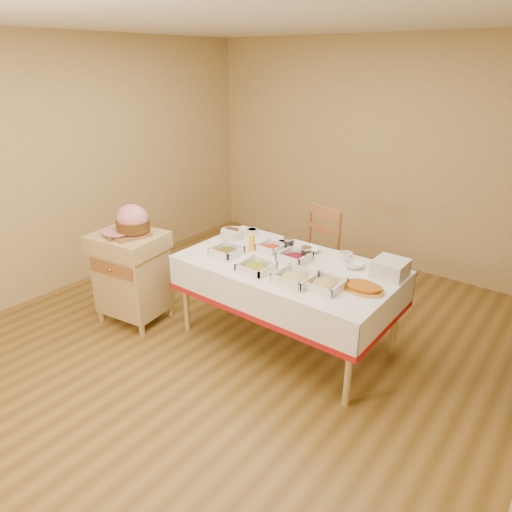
{
  "coord_description": "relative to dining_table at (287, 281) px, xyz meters",
  "views": [
    {
      "loc": [
        2.23,
        -2.61,
        2.32
      ],
      "look_at": [
        0.04,
        0.2,
        0.79
      ],
      "focal_mm": 32.0,
      "sensor_mm": 36.0,
      "label": 1
    }
  ],
  "objects": [
    {
      "name": "serving_dish_e",
      "position": [
        -0.27,
        0.13,
        0.19
      ],
      "size": [
        0.21,
        0.2,
        0.1
      ],
      "color": "white",
      "rests_on": "dining_table"
    },
    {
      "name": "mustard_bottle",
      "position": [
        -0.42,
        0.04,
        0.24
      ],
      "size": [
        0.06,
        0.06,
        0.18
      ],
      "color": "yellow",
      "rests_on": "dining_table"
    },
    {
      "name": "small_bowl_right",
      "position": [
        0.34,
        0.37,
        0.2
      ],
      "size": [
        0.12,
        0.12,
        0.06
      ],
      "color": "white",
      "rests_on": "dining_table"
    },
    {
      "name": "butcher_cart",
      "position": [
        -1.37,
        -0.58,
        -0.1
      ],
      "size": [
        0.69,
        0.6,
        0.87
      ],
      "color": "tan",
      "rests_on": "ground"
    },
    {
      "name": "dining_table",
      "position": [
        0.0,
        0.0,
        0.0
      ],
      "size": [
        1.82,
        1.02,
        0.76
      ],
      "color": "tan",
      "rests_on": "ground"
    },
    {
      "name": "small_bowl_mid",
      "position": [
        -0.24,
        0.28,
        0.19
      ],
      "size": [
        0.12,
        0.12,
        0.05
      ],
      "color": "navy",
      "rests_on": "dining_table"
    },
    {
      "name": "preserve_jar_right",
      "position": [
        0.08,
        0.16,
        0.21
      ],
      "size": [
        0.09,
        0.09,
        0.12
      ],
      "color": "silver",
      "rests_on": "dining_table"
    },
    {
      "name": "serving_dish_c",
      "position": [
        0.24,
        -0.26,
        0.2
      ],
      "size": [
        0.28,
        0.28,
        0.11
      ],
      "color": "white",
      "rests_on": "dining_table"
    },
    {
      "name": "dining_chair",
      "position": [
        -0.18,
        0.69,
        -0.07
      ],
      "size": [
        0.55,
        0.54,
        1.02
      ],
      "color": "#9B6032",
      "rests_on": "ground"
    },
    {
      "name": "bowl_small_imported",
      "position": [
        0.48,
        0.27,
        0.19
      ],
      "size": [
        0.17,
        0.17,
        0.05
      ],
      "primitive_type": "imported",
      "rotation": [
        0.0,
        0.0,
        0.07
      ],
      "color": "white",
      "rests_on": "dining_table"
    },
    {
      "name": "serving_dish_f",
      "position": [
        0.01,
        0.08,
        0.2
      ],
      "size": [
        0.25,
        0.24,
        0.11
      ],
      "color": "white",
      "rests_on": "dining_table"
    },
    {
      "name": "serving_dish_a",
      "position": [
        -0.53,
        -0.18,
        0.19
      ],
      "size": [
        0.24,
        0.23,
        0.1
      ],
      "color": "white",
      "rests_on": "dining_table"
    },
    {
      "name": "serving_dish_b",
      "position": [
        -0.12,
        -0.28,
        0.19
      ],
      "size": [
        0.25,
        0.25,
        0.1
      ],
      "color": "white",
      "rests_on": "dining_table"
    },
    {
      "name": "bread_basket",
      "position": [
        -0.76,
        0.17,
        0.2
      ],
      "size": [
        0.22,
        0.22,
        0.1
      ],
      "color": "silver",
      "rests_on": "dining_table"
    },
    {
      "name": "room_shell",
      "position": [
        -0.3,
        -0.3,
        0.7
      ],
      "size": [
        5.0,
        5.0,
        5.0
      ],
      "color": "brown",
      "rests_on": "ground"
    },
    {
      "name": "ham_on_board",
      "position": [
        -1.33,
        -0.54,
        0.39
      ],
      "size": [
        0.42,
        0.4,
        0.28
      ],
      "color": "#9B6032",
      "rests_on": "butcher_cart"
    },
    {
      "name": "bowl_white_imported",
      "position": [
        0.03,
        0.34,
        0.18
      ],
      "size": [
        0.17,
        0.17,
        0.03
      ],
      "primitive_type": "imported",
      "rotation": [
        0.0,
        0.0,
        0.28
      ],
      "color": "white",
      "rests_on": "dining_table"
    },
    {
      "name": "serving_dish_d",
      "position": [
        0.47,
        -0.2,
        0.19
      ],
      "size": [
        0.26,
        0.26,
        0.1
      ],
      "color": "white",
      "rests_on": "dining_table"
    },
    {
      "name": "plate_stack",
      "position": [
        0.77,
        0.3,
        0.23
      ],
      "size": [
        0.24,
        0.24,
        0.13
      ],
      "color": "white",
      "rests_on": "dining_table"
    },
    {
      "name": "brass_platter",
      "position": [
        0.71,
        -0.06,
        0.18
      ],
      "size": [
        0.32,
        0.23,
        0.04
      ],
      "color": "gold",
      "rests_on": "dining_table"
    },
    {
      "name": "preserve_jar_left",
      "position": [
        -0.15,
        0.24,
        0.22
      ],
      "size": [
        0.1,
        0.1,
        0.12
      ],
      "color": "silver",
      "rests_on": "dining_table"
    },
    {
      "name": "small_bowl_left",
      "position": [
        -0.67,
        0.36,
        0.19
      ],
      "size": [
        0.11,
        0.11,
        0.05
      ],
      "color": "white",
      "rests_on": "dining_table"
    }
  ]
}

